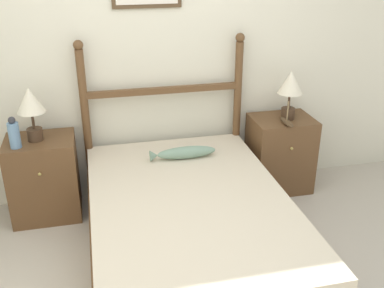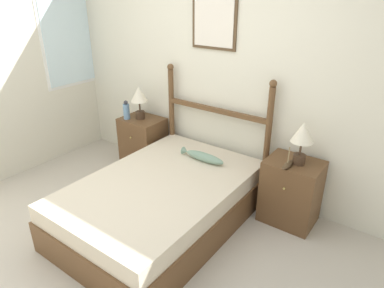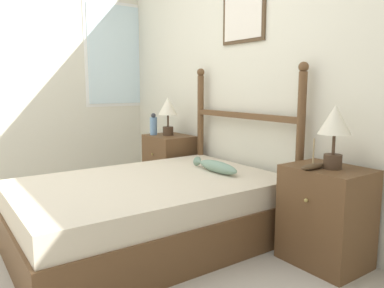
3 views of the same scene
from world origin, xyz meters
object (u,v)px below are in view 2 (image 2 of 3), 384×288
(bottle, at_px, (126,111))
(model_boat, at_px, (288,164))
(nightstand_left, at_px, (143,143))
(fish_pillow, at_px, (203,157))
(nightstand_right, at_px, (291,192))
(table_lamp_left, at_px, (139,97))
(table_lamp_right, at_px, (302,136))
(bed, at_px, (162,203))

(bottle, relative_size, model_boat, 1.07)
(nightstand_left, distance_m, fish_pillow, 1.11)
(nightstand_left, xyz_separation_m, nightstand_right, (1.97, 0.00, 0.00))
(table_lamp_left, height_order, fish_pillow, table_lamp_left)
(nightstand_right, relative_size, fish_pillow, 1.28)
(nightstand_left, distance_m, nightstand_right, 1.97)
(table_lamp_right, bearing_deg, fish_pillow, -167.80)
(nightstand_left, bearing_deg, bed, -38.79)
(table_lamp_right, xyz_separation_m, fish_pillow, (-0.94, -0.20, -0.40))
(nightstand_left, bearing_deg, nightstand_right, 0.00)
(bed, xyz_separation_m, fish_pillow, (0.09, 0.58, 0.29))
(nightstand_right, height_order, table_lamp_right, table_lamp_right)
(bottle, distance_m, model_boat, 2.09)
(bottle, height_order, model_boat, bottle)
(nightstand_right, bearing_deg, fish_pillow, -166.66)
(nightstand_right, relative_size, table_lamp_left, 1.61)
(bed, bearing_deg, nightstand_right, 38.79)
(nightstand_left, xyz_separation_m, model_boat, (1.95, -0.13, 0.35))
(table_lamp_left, relative_size, fish_pillow, 0.80)
(bed, distance_m, model_boat, 1.25)
(nightstand_left, bearing_deg, table_lamp_right, -0.32)
(bed, distance_m, nightstand_right, 1.27)
(nightstand_right, distance_m, table_lamp_left, 2.08)
(table_lamp_right, bearing_deg, nightstand_right, 162.14)
(bed, xyz_separation_m, bottle, (-1.13, 0.68, 0.52))
(bed, bearing_deg, bottle, 148.97)
(bed, relative_size, bottle, 8.27)
(bed, distance_m, table_lamp_left, 1.45)
(bottle, bearing_deg, bed, -31.03)
(nightstand_left, distance_m, bottle, 0.47)
(nightstand_right, distance_m, model_boat, 0.37)
(nightstand_left, relative_size, table_lamp_left, 1.61)
(table_lamp_right, bearing_deg, bed, -142.58)
(nightstand_left, bearing_deg, fish_pillow, -11.26)
(bed, xyz_separation_m, model_boat, (0.96, 0.66, 0.44))
(table_lamp_left, relative_size, model_boat, 1.84)
(bed, relative_size, nightstand_right, 2.98)
(nightstand_left, distance_m, table_lamp_left, 0.61)
(fish_pillow, bearing_deg, bed, -98.41)
(bed, xyz_separation_m, table_lamp_right, (1.02, 0.78, 0.70))
(table_lamp_right, height_order, model_boat, table_lamp_right)
(table_lamp_right, relative_size, fish_pillow, 0.80)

